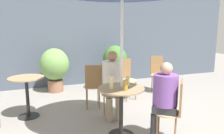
{
  "coord_description": "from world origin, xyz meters",
  "views": [
    {
      "loc": [
        -1.42,
        -2.91,
        1.64
      ],
      "look_at": [
        -0.19,
        0.39,
        1.01
      ],
      "focal_mm": 35.0,
      "sensor_mm": 36.0,
      "label": 1
    }
  ],
  "objects_px": {
    "cafe_table_near": "(121,100)",
    "seated_person_0": "(164,95)",
    "bistro_chair_1": "(111,87)",
    "bistro_chair_4": "(93,83)",
    "cafe_table_far": "(27,89)",
    "bistro_chair_3": "(126,75)",
    "potted_plant_1": "(115,62)",
    "beer_glass_1": "(125,85)",
    "potted_plant_0": "(55,66)",
    "bistro_chair_0": "(174,107)",
    "bistro_chair_2": "(157,71)",
    "beer_glass_0": "(112,83)",
    "seated_person_1": "(113,80)",
    "beer_glass_2": "(128,81)"
  },
  "relations": [
    {
      "from": "bistro_chair_0",
      "to": "beer_glass_1",
      "type": "bearing_deg",
      "value": -79.76
    },
    {
      "from": "bistro_chair_2",
      "to": "bistro_chair_4",
      "type": "height_order",
      "value": "same"
    },
    {
      "from": "seated_person_1",
      "to": "potted_plant_0",
      "type": "height_order",
      "value": "seated_person_1"
    },
    {
      "from": "cafe_table_near",
      "to": "bistro_chair_4",
      "type": "bearing_deg",
      "value": 94.76
    },
    {
      "from": "bistro_chair_0",
      "to": "bistro_chair_1",
      "type": "distance_m",
      "value": 1.34
    },
    {
      "from": "bistro_chair_0",
      "to": "potted_plant_1",
      "type": "distance_m",
      "value": 3.24
    },
    {
      "from": "bistro_chair_4",
      "to": "potted_plant_1",
      "type": "bearing_deg",
      "value": -115.04
    },
    {
      "from": "cafe_table_near",
      "to": "seated_person_0",
      "type": "height_order",
      "value": "seated_person_0"
    },
    {
      "from": "bistro_chair_1",
      "to": "bistro_chair_4",
      "type": "relative_size",
      "value": 1.0
    },
    {
      "from": "bistro_chair_1",
      "to": "bistro_chair_2",
      "type": "bearing_deg",
      "value": 41.41
    },
    {
      "from": "bistro_chair_3",
      "to": "beer_glass_1",
      "type": "distance_m",
      "value": 1.98
    },
    {
      "from": "potted_plant_1",
      "to": "bistro_chair_3",
      "type": "bearing_deg",
      "value": -97.64
    },
    {
      "from": "beer_glass_0",
      "to": "potted_plant_1",
      "type": "relative_size",
      "value": 0.16
    },
    {
      "from": "bistro_chair_4",
      "to": "potted_plant_0",
      "type": "distance_m",
      "value": 1.66
    },
    {
      "from": "potted_plant_0",
      "to": "cafe_table_far",
      "type": "bearing_deg",
      "value": -113.62
    },
    {
      "from": "bistro_chair_2",
      "to": "beer_glass_2",
      "type": "distance_m",
      "value": 2.45
    },
    {
      "from": "beer_glass_0",
      "to": "cafe_table_near",
      "type": "bearing_deg",
      "value": -1.4
    },
    {
      "from": "cafe_table_near",
      "to": "potted_plant_0",
      "type": "xyz_separation_m",
      "value": [
        -0.69,
        2.77,
        0.1
      ]
    },
    {
      "from": "bistro_chair_0",
      "to": "potted_plant_1",
      "type": "bearing_deg",
      "value": -147.75
    },
    {
      "from": "beer_glass_0",
      "to": "seated_person_1",
      "type": "bearing_deg",
      "value": 68.06
    },
    {
      "from": "cafe_table_near",
      "to": "seated_person_0",
      "type": "relative_size",
      "value": 0.64
    },
    {
      "from": "cafe_table_far",
      "to": "bistro_chair_3",
      "type": "distance_m",
      "value": 2.19
    },
    {
      "from": "potted_plant_0",
      "to": "bistro_chair_2",
      "type": "bearing_deg",
      "value": -20.3
    },
    {
      "from": "cafe_table_far",
      "to": "bistro_chair_3",
      "type": "relative_size",
      "value": 0.82
    },
    {
      "from": "seated_person_0",
      "to": "beer_glass_0",
      "type": "relative_size",
      "value": 6.31
    },
    {
      "from": "bistro_chair_4",
      "to": "seated_person_1",
      "type": "distance_m",
      "value": 0.66
    },
    {
      "from": "bistro_chair_1",
      "to": "bistro_chair_2",
      "type": "height_order",
      "value": "same"
    },
    {
      "from": "bistro_chair_3",
      "to": "seated_person_1",
      "type": "xyz_separation_m",
      "value": [
        -0.72,
        -1.0,
        0.18
      ]
    },
    {
      "from": "bistro_chair_2",
      "to": "beer_glass_2",
      "type": "bearing_deg",
      "value": -120.1
    },
    {
      "from": "cafe_table_far",
      "to": "seated_person_1",
      "type": "relative_size",
      "value": 0.61
    },
    {
      "from": "seated_person_0",
      "to": "beer_glass_1",
      "type": "bearing_deg",
      "value": -76.99
    },
    {
      "from": "cafe_table_far",
      "to": "seated_person_0",
      "type": "relative_size",
      "value": 0.64
    },
    {
      "from": "bistro_chair_1",
      "to": "bistro_chair_3",
      "type": "relative_size",
      "value": 1.0
    },
    {
      "from": "cafe_table_far",
      "to": "potted_plant_1",
      "type": "xyz_separation_m",
      "value": [
        2.31,
        1.47,
        0.14
      ]
    },
    {
      "from": "potted_plant_0",
      "to": "beer_glass_2",
      "type": "bearing_deg",
      "value": -72.98
    },
    {
      "from": "bistro_chair_4",
      "to": "potted_plant_1",
      "type": "relative_size",
      "value": 0.8
    },
    {
      "from": "bistro_chair_2",
      "to": "seated_person_0",
      "type": "distance_m",
      "value": 2.6
    },
    {
      "from": "seated_person_0",
      "to": "beer_glass_1",
      "type": "height_order",
      "value": "seated_person_0"
    },
    {
      "from": "bistro_chair_3",
      "to": "beer_glass_2",
      "type": "distance_m",
      "value": 1.71
    },
    {
      "from": "bistro_chair_4",
      "to": "potted_plant_1",
      "type": "xyz_separation_m",
      "value": [
        1.06,
        1.51,
        0.13
      ]
    },
    {
      "from": "bistro_chair_2",
      "to": "seated_person_0",
      "type": "bearing_deg",
      "value": -107.3
    },
    {
      "from": "bistro_chair_4",
      "to": "beer_glass_0",
      "type": "bearing_deg",
      "value": 97.55
    },
    {
      "from": "seated_person_1",
      "to": "potted_plant_1",
      "type": "bearing_deg",
      "value": 76.21
    },
    {
      "from": "bistro_chair_4",
      "to": "potted_plant_1",
      "type": "distance_m",
      "value": 1.85
    },
    {
      "from": "bistro_chair_2",
      "to": "seated_person_1",
      "type": "relative_size",
      "value": 0.74
    },
    {
      "from": "bistro_chair_0",
      "to": "bistro_chair_3",
      "type": "distance_m",
      "value": 2.12
    },
    {
      "from": "beer_glass_0",
      "to": "potted_plant_1",
      "type": "distance_m",
      "value": 2.95
    },
    {
      "from": "cafe_table_near",
      "to": "bistro_chair_4",
      "type": "height_order",
      "value": "bistro_chair_4"
    },
    {
      "from": "beer_glass_0",
      "to": "beer_glass_2",
      "type": "bearing_deg",
      "value": 13.33
    },
    {
      "from": "beer_glass_1",
      "to": "cafe_table_far",
      "type": "bearing_deg",
      "value": 133.51
    }
  ]
}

